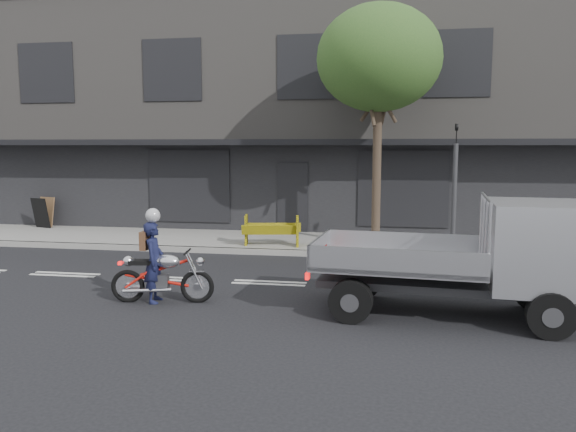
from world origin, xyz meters
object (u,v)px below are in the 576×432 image
at_px(street_tree, 379,59).
at_px(traffic_light_pole, 454,196).
at_px(rider, 154,262).
at_px(flatbed_ute, 514,250).
at_px(sandwich_board, 41,213).
at_px(construction_barrier, 270,231).
at_px(motorcycle, 162,275).

distance_m(street_tree, traffic_light_pole, 4.23).
distance_m(rider, flatbed_ute, 6.42).
distance_m(rider, sandwich_board, 10.40).
height_order(rider, flatbed_ute, flatbed_ute).
bearing_deg(construction_barrier, sandwich_board, 165.54).
distance_m(traffic_light_pole, sandwich_board, 13.53).
bearing_deg(motorcycle, sandwich_board, 126.35).
relative_size(street_tree, sandwich_board, 6.53).
bearing_deg(motorcycle, street_tree, 48.53).
bearing_deg(flatbed_ute, construction_barrier, 139.71).
distance_m(street_tree, construction_barrier, 5.55).
height_order(motorcycle, rider, rider).
xyz_separation_m(street_tree, construction_barrier, (-2.89, -0.70, -4.69)).
xyz_separation_m(traffic_light_pole, rider, (-6.04, -5.14, -0.89)).
bearing_deg(sandwich_board, flatbed_ute, -13.45).
relative_size(rider, sandwich_board, 1.48).
bearing_deg(street_tree, flatbed_ute, -68.62).
xyz_separation_m(traffic_light_pole, flatbed_ute, (0.37, -5.19, -0.44)).
distance_m(motorcycle, sandwich_board, 10.51).
relative_size(rider, construction_barrier, 0.97).
height_order(street_tree, motorcycle, street_tree).
height_order(flatbed_ute, sandwich_board, flatbed_ute).
bearing_deg(motorcycle, flatbed_ute, -8.94).
height_order(flatbed_ute, construction_barrier, flatbed_ute).
distance_m(traffic_light_pole, flatbed_ute, 5.22).
bearing_deg(construction_barrier, flatbed_ute, -45.47).
relative_size(street_tree, rider, 4.40).
distance_m(traffic_light_pole, motorcycle, 7.90).
distance_m(street_tree, sandwich_board, 12.29).
xyz_separation_m(street_tree, sandwich_board, (-11.30, 1.47, -4.61)).
distance_m(street_tree, rider, 8.52).
relative_size(street_tree, traffic_light_pole, 1.93).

